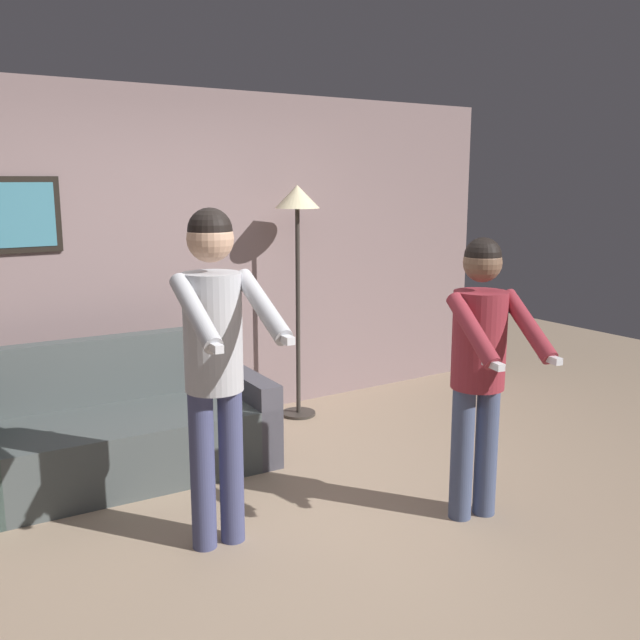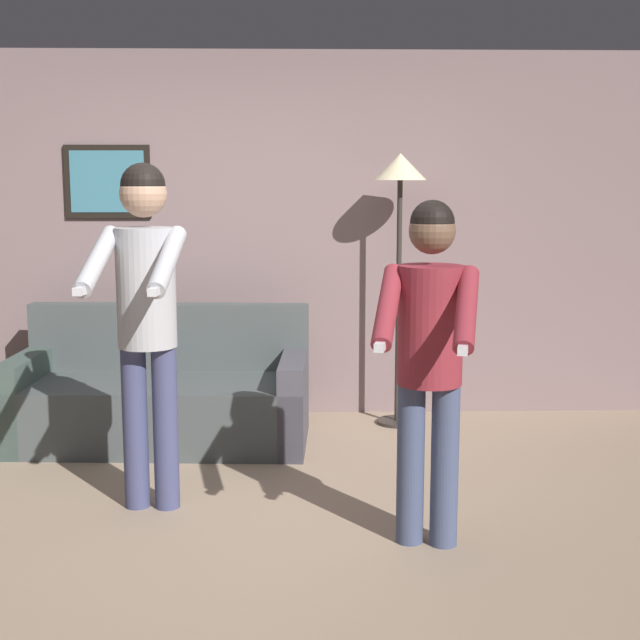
{
  "view_description": "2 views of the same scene",
  "coord_description": "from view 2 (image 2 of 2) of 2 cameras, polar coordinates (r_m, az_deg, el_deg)",
  "views": [
    {
      "loc": [
        -1.91,
        -3.1,
        1.93
      ],
      "look_at": [
        0.09,
        -0.05,
        1.2
      ],
      "focal_mm": 40.0,
      "sensor_mm": 36.0,
      "label": 1
    },
    {
      "loc": [
        0.33,
        -4.36,
        1.71
      ],
      "look_at": [
        0.45,
        -0.07,
        1.03
      ],
      "focal_mm": 50.0,
      "sensor_mm": 36.0,
      "label": 2
    }
  ],
  "objects": [
    {
      "name": "back_wall_assembly",
      "position": [
        6.45,
        -4.62,
        5.39
      ],
      "size": [
        6.4,
        0.09,
        2.6
      ],
      "color": "gray",
      "rests_on": "ground_plane"
    },
    {
      "name": "torchiere_lamp",
      "position": [
        6.13,
        5.14,
        7.9
      ],
      "size": [
        0.36,
        0.36,
        1.88
      ],
      "color": "#332D28",
      "rests_on": "ground_plane"
    },
    {
      "name": "person_standing_left",
      "position": [
        4.59,
        -11.11,
        1.19
      ],
      "size": [
        0.47,
        0.73,
        1.79
      ],
      "color": "#42476F",
      "rests_on": "ground_plane"
    },
    {
      "name": "ground_plane",
      "position": [
        4.69,
        -5.64,
        -12.39
      ],
      "size": [
        12.0,
        12.0,
        0.0
      ],
      "primitive_type": "plane",
      "color": "tan"
    },
    {
      "name": "person_standing_right",
      "position": [
        4.09,
        7.03,
        -1.52
      ],
      "size": [
        0.52,
        0.66,
        1.62
      ],
      "color": "#444F6F",
      "rests_on": "ground_plane"
    },
    {
      "name": "couch",
      "position": [
        5.95,
        -10.09,
        -5.05
      ],
      "size": [
        1.94,
        0.95,
        0.87
      ],
      "color": "#4A5050",
      "rests_on": "ground_plane"
    }
  ]
}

